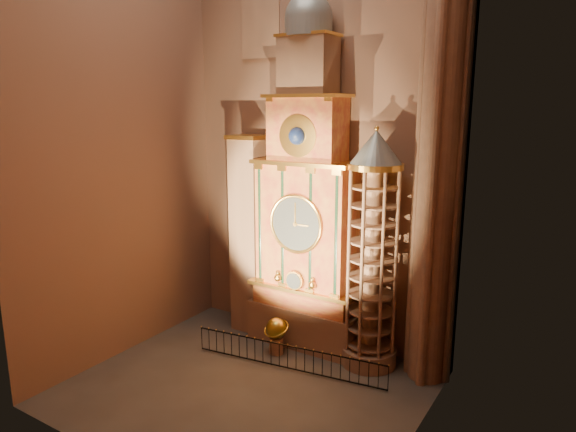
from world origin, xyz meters
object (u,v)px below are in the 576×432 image
Objects in this scene: stair_turret at (372,253)px; celestial_globe at (276,332)px; portrait_tower at (249,234)px; iron_railing at (288,357)px; astronomical_clock at (307,212)px.

celestial_globe is (-4.13, -1.45, -4.20)m from stair_turret.
portrait_tower is 1.13× the size of iron_railing.
astronomical_clock is 9.37× the size of celestial_globe.
stair_turret is at bearing 41.58° from iron_railing.
astronomical_clock is at bearing -0.29° from portrait_tower.
iron_railing is at bearing -76.37° from astronomical_clock.
stair_turret is at bearing 19.38° from celestial_globe.
portrait_tower is (-3.40, 0.02, -1.53)m from astronomical_clock.
iron_railing is (-2.83, -2.51, -4.65)m from stair_turret.
astronomical_clock is 3.73m from portrait_tower.
portrait_tower reaches higher than celestial_globe.
iron_railing is (4.07, -2.79, -4.53)m from portrait_tower.
astronomical_clock reaches higher than stair_turret.
stair_turret reaches higher than celestial_globe.
celestial_globe is (2.77, -1.73, -4.08)m from portrait_tower.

